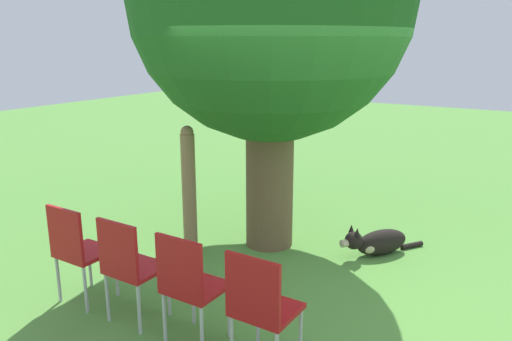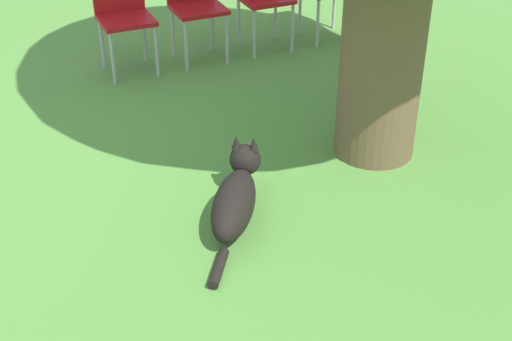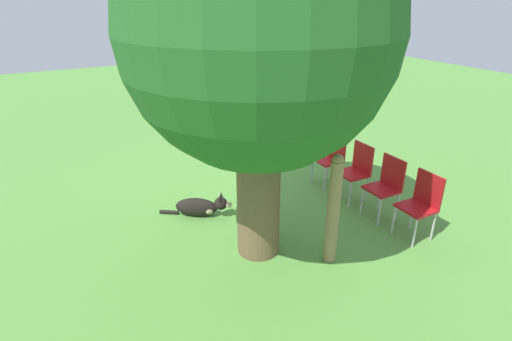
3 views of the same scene
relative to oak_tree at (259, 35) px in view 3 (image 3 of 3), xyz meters
name	(u,v)px [view 3 (image 3 of 3)]	position (x,y,z in m)	size (l,w,h in m)	color
ground_plane	(255,205)	(-0.55, -1.10, -2.77)	(30.00, 30.00, 0.00)	#56933D
oak_tree	(259,35)	(0.00, 0.00, 0.00)	(3.07, 3.07, 4.35)	brown
dog	(201,207)	(0.34, -1.21, -2.62)	(0.98, 0.72, 0.40)	black
fence_post	(333,209)	(-0.70, 0.64, -2.02)	(0.16, 0.16, 1.49)	#937551
red_chair_0	(332,155)	(-2.13, -1.16, -2.22)	(0.43, 0.45, 0.96)	#B21419
red_chair_1	(357,168)	(-2.13, -0.51, -2.22)	(0.43, 0.45, 0.96)	#B21419
red_chair_2	(386,183)	(-2.14, 0.14, -2.22)	(0.43, 0.45, 0.96)	#B21419
red_chair_3	(421,201)	(-2.14, 0.79, -2.22)	(0.43, 0.45, 0.96)	#B21419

